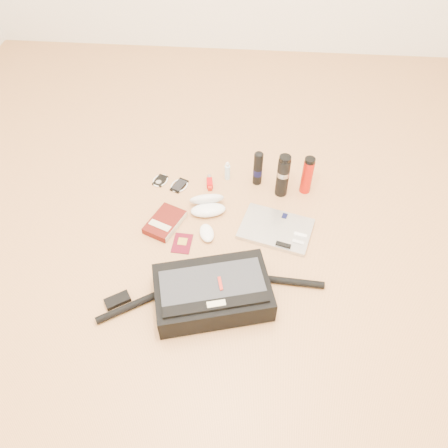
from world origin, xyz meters
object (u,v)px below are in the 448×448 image
object	(u,v)px
book	(165,222)
thermos_black	(283,176)
laptop	(276,229)
messenger_bag	(212,292)
thermos_red	(307,175)

from	to	relation	value
book	thermos_black	world-z (taller)	thermos_black
laptop	book	xyz separation A→B (m)	(-0.57, -0.01, 0.01)
messenger_bag	laptop	world-z (taller)	messenger_bag
book	thermos_black	distance (m)	0.67
messenger_bag	thermos_black	xyz separation A→B (m)	(0.31, 0.71, 0.06)
messenger_bag	thermos_red	bearing A→B (deg)	44.38
messenger_bag	thermos_black	size ratio (longest dim) A/B	3.88
messenger_bag	thermos_red	xyz separation A→B (m)	(0.44, 0.74, 0.05)
thermos_black	thermos_red	bearing A→B (deg)	13.31
thermos_black	thermos_red	xyz separation A→B (m)	(0.13, 0.03, -0.02)
laptop	book	bearing A→B (deg)	-164.17
thermos_black	book	bearing A→B (deg)	-154.50
laptop	book	distance (m)	0.57
messenger_bag	thermos_red	world-z (taller)	thermos_red
messenger_bag	thermos_black	distance (m)	0.78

